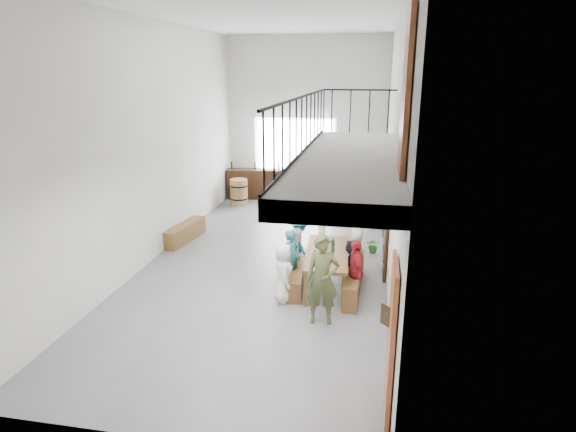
% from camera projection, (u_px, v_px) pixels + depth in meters
% --- Properties ---
extents(floor, '(12.00, 12.00, 0.00)m').
position_uv_depth(floor, '(269.00, 259.00, 11.56)').
color(floor, slate).
rests_on(floor, ground).
extents(room_walls, '(12.00, 12.00, 12.00)m').
position_uv_depth(room_walls, '(268.00, 109.00, 10.53)').
color(room_walls, silver).
rests_on(room_walls, ground).
extents(gateway_portal, '(2.80, 0.08, 2.80)m').
position_uv_depth(gateway_portal, '(295.00, 159.00, 16.82)').
color(gateway_portal, white).
rests_on(gateway_portal, ground).
extents(right_wall_decor, '(0.07, 8.28, 5.07)m').
position_uv_depth(right_wall_decor, '(390.00, 219.00, 8.83)').
color(right_wall_decor, '#B0572F').
rests_on(right_wall_decor, ground).
extents(balcony, '(1.52, 5.62, 4.00)m').
position_uv_depth(balcony, '(348.00, 164.00, 7.42)').
color(balcony, white).
rests_on(balcony, ground).
extents(tasting_table, '(0.98, 2.13, 0.79)m').
position_uv_depth(tasting_table, '(327.00, 256.00, 9.88)').
color(tasting_table, brown).
rests_on(tasting_table, ground).
extents(bench_inner, '(0.46, 1.89, 0.43)m').
position_uv_depth(bench_inner, '(297.00, 275.00, 10.16)').
color(bench_inner, brown).
rests_on(bench_inner, ground).
extents(bench_wall, '(0.34, 2.16, 0.50)m').
position_uv_depth(bench_wall, '(354.00, 278.00, 9.90)').
color(bench_wall, brown).
rests_on(bench_wall, ground).
extents(tableware, '(0.42, 0.85, 0.35)m').
position_uv_depth(tableware, '(324.00, 243.00, 9.97)').
color(tableware, black).
rests_on(tableware, tasting_table).
extents(side_bench, '(0.60, 1.68, 0.46)m').
position_uv_depth(side_bench, '(185.00, 232.00, 12.77)').
color(side_bench, brown).
rests_on(side_bench, ground).
extents(oak_barrel, '(0.59, 0.59, 0.87)m').
position_uv_depth(oak_barrel, '(239.00, 192.00, 16.19)').
color(oak_barrel, olive).
rests_on(oak_barrel, ground).
extents(serving_counter, '(2.02, 0.87, 1.03)m').
position_uv_depth(serving_counter, '(256.00, 184.00, 17.03)').
color(serving_counter, '#361A0D').
rests_on(serving_counter, ground).
extents(counter_bottles, '(1.70, 0.31, 0.28)m').
position_uv_depth(counter_bottles, '(255.00, 165.00, 16.81)').
color(counter_bottles, black).
rests_on(counter_bottles, serving_counter).
extents(guest_left_a, '(0.53, 0.66, 1.18)m').
position_uv_depth(guest_left_a, '(283.00, 273.00, 9.31)').
color(guest_left_a, white).
rests_on(guest_left_a, ground).
extents(guest_left_b, '(0.43, 0.53, 1.26)m').
position_uv_depth(guest_left_b, '(292.00, 259.00, 9.88)').
color(guest_left_b, '#226B71').
rests_on(guest_left_b, ground).
extents(guest_left_c, '(0.54, 0.63, 1.12)m').
position_uv_depth(guest_left_c, '(298.00, 253.00, 10.44)').
color(guest_left_c, white).
rests_on(guest_left_c, ground).
extents(guest_left_d, '(0.77, 0.95, 1.28)m').
position_uv_depth(guest_left_d, '(300.00, 243.00, 10.80)').
color(guest_left_d, '#226B71').
rests_on(guest_left_d, ground).
extents(guest_right_a, '(0.48, 0.79, 1.25)m').
position_uv_depth(guest_right_a, '(355.00, 270.00, 9.36)').
color(guest_right_a, '#A51C22').
rests_on(guest_right_a, ground).
extents(guest_right_b, '(0.62, 1.00, 1.03)m').
position_uv_depth(guest_right_b, '(351.00, 263.00, 9.98)').
color(guest_right_b, black).
rests_on(guest_right_b, ground).
extents(guest_right_c, '(0.38, 0.57, 1.14)m').
position_uv_depth(guest_right_c, '(356.00, 253.00, 10.41)').
color(guest_right_c, white).
rests_on(guest_right_c, ground).
extents(host_standing, '(0.65, 0.47, 1.65)m').
position_uv_depth(host_standing, '(322.00, 280.00, 8.46)').
color(host_standing, '#454C2B').
rests_on(host_standing, ground).
extents(potted_plant, '(0.35, 0.31, 0.38)m').
position_uv_depth(potted_plant, '(373.00, 246.00, 11.93)').
color(potted_plant, '#174618').
rests_on(potted_plant, ground).
extents(bicycle_near, '(1.61, 0.94, 0.80)m').
position_uv_depth(bicycle_near, '(296.00, 192.00, 16.37)').
color(bicycle_near, black).
rests_on(bicycle_near, ground).
extents(bicycle_far, '(1.65, 0.89, 0.96)m').
position_uv_depth(bicycle_far, '(334.00, 190.00, 16.25)').
color(bicycle_far, black).
rests_on(bicycle_far, ground).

